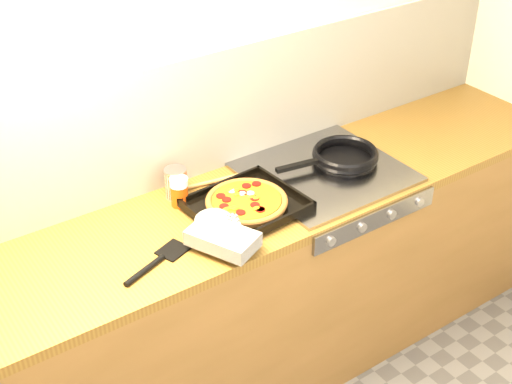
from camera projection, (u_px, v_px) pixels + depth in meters
room_shell at (189, 120)px, 2.72m from camera, size 3.20×3.20×3.20m
counter_run at (233, 301)px, 2.90m from camera, size 3.20×0.62×0.90m
stovetop at (325, 172)px, 2.87m from camera, size 0.60×0.56×0.02m
pizza_on_tray at (239, 211)px, 2.57m from camera, size 0.52×0.47×0.07m
frying_pan at (344, 156)px, 2.91m from camera, size 0.47×0.31×0.04m
tomato_can at (176, 183)px, 2.69m from camera, size 0.11×0.11×0.12m
juice_glass at (179, 192)px, 2.65m from camera, size 0.07×0.07×0.12m
wooden_spoon at (228, 178)px, 2.82m from camera, size 0.30×0.08×0.02m
black_spatula at (157, 262)px, 2.38m from camera, size 0.28×0.15×0.02m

